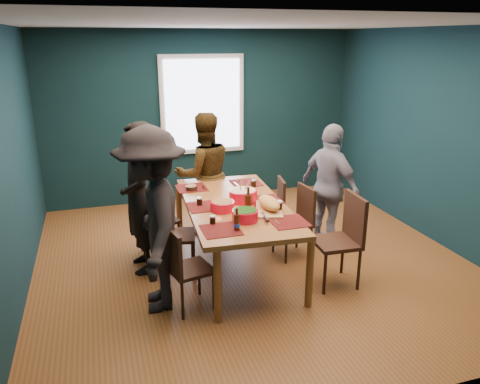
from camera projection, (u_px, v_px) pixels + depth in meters
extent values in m
cube|color=brown|center=(251.00, 260.00, 5.67)|extent=(5.00, 5.00, 0.01)
cube|color=silver|center=(253.00, 24.00, 4.82)|extent=(5.00, 5.00, 0.01)
cube|color=#0D272E|center=(9.00, 169.00, 4.54)|extent=(0.01, 5.00, 2.70)
cube|color=#0D272E|center=(438.00, 138.00, 5.95)|extent=(0.01, 5.00, 2.70)
cube|color=#0D272E|center=(202.00, 117.00, 7.51)|extent=(5.00, 0.01, 2.70)
cube|color=#0D272E|center=(378.00, 238.00, 2.98)|extent=(5.00, 0.01, 2.70)
cube|color=silver|center=(202.00, 105.00, 7.42)|extent=(1.35, 0.06, 1.55)
cube|color=#9C572E|center=(235.00, 206.00, 5.21)|extent=(1.20, 2.19, 0.05)
cylinder|color=#9C572E|center=(217.00, 286.00, 4.32)|extent=(0.07, 0.07, 0.76)
cylinder|color=#9C572E|center=(310.00, 272.00, 4.58)|extent=(0.07, 0.07, 0.76)
cylinder|color=#9C572E|center=(179.00, 214.00, 6.09)|extent=(0.07, 0.07, 0.76)
cylinder|color=#9C572E|center=(247.00, 207.00, 6.36)|extent=(0.07, 0.07, 0.76)
cube|color=#331D11|center=(159.00, 220.00, 5.73)|extent=(0.51, 0.51, 0.04)
cube|color=#331D11|center=(144.00, 205.00, 5.56)|extent=(0.16, 0.40, 0.44)
cylinder|color=#331D11|center=(153.00, 245.00, 5.58)|extent=(0.03, 0.03, 0.41)
cylinder|color=#331D11|center=(179.00, 239.00, 5.76)|extent=(0.03, 0.03, 0.41)
cylinder|color=#331D11|center=(142.00, 236.00, 5.85)|extent=(0.03, 0.03, 0.41)
cylinder|color=#331D11|center=(167.00, 230.00, 6.03)|extent=(0.03, 0.03, 0.41)
cube|color=#331D11|center=(177.00, 236.00, 5.27)|extent=(0.50, 0.50, 0.04)
cube|color=#331D11|center=(159.00, 216.00, 5.19)|extent=(0.13, 0.41, 0.45)
cylinder|color=#331D11|center=(161.00, 261.00, 5.17)|extent=(0.03, 0.03, 0.42)
cylinder|color=#331D11|center=(193.00, 261.00, 5.19)|extent=(0.03, 0.03, 0.42)
cylinder|color=#331D11|center=(164.00, 248.00, 5.50)|extent=(0.03, 0.03, 0.42)
cylinder|color=#331D11|center=(194.00, 247.00, 5.52)|extent=(0.03, 0.03, 0.42)
cube|color=#331D11|center=(191.00, 269.00, 4.56)|extent=(0.47, 0.47, 0.04)
cube|color=#331D11|center=(173.00, 251.00, 4.40)|extent=(0.12, 0.39, 0.43)
cylinder|color=#331D11|center=(182.00, 301.00, 4.41)|extent=(0.03, 0.03, 0.40)
cylinder|color=#331D11|center=(214.00, 292.00, 4.57)|extent=(0.03, 0.03, 0.40)
cylinder|color=#331D11|center=(169.00, 286.00, 4.69)|extent=(0.03, 0.03, 0.40)
cylinder|color=#331D11|center=(199.00, 277.00, 4.85)|extent=(0.03, 0.03, 0.40)
cube|color=#331D11|center=(268.00, 210.00, 6.16)|extent=(0.43, 0.43, 0.04)
cube|color=#331D11|center=(281.00, 194.00, 6.11)|extent=(0.10, 0.37, 0.41)
cylinder|color=#331D11|center=(258.00, 230.00, 6.06)|extent=(0.03, 0.03, 0.38)
cylinder|color=#331D11|center=(282.00, 229.00, 6.09)|extent=(0.03, 0.03, 0.38)
cylinder|color=#331D11|center=(254.00, 221.00, 6.36)|extent=(0.03, 0.03, 0.38)
cylinder|color=#331D11|center=(277.00, 220.00, 6.39)|extent=(0.03, 0.03, 0.38)
cube|color=#331D11|center=(292.00, 223.00, 5.67)|extent=(0.43, 0.43, 0.04)
cube|color=#331D11|center=(306.00, 203.00, 5.66)|extent=(0.08, 0.39, 0.43)
cylinder|color=#331D11|center=(286.00, 248.00, 5.53)|extent=(0.03, 0.03, 0.40)
cylinder|color=#331D11|center=(311.00, 243.00, 5.65)|extent=(0.03, 0.03, 0.40)
cylinder|color=#331D11|center=(273.00, 237.00, 5.82)|extent=(0.03, 0.03, 0.40)
cylinder|color=#331D11|center=(297.00, 233.00, 5.95)|extent=(0.03, 0.03, 0.40)
cube|color=#331D11|center=(336.00, 242.00, 4.99)|extent=(0.48, 0.48, 0.04)
cube|color=#331D11|center=(355.00, 217.00, 4.95)|extent=(0.07, 0.45, 0.50)
cylinder|color=#331D11|center=(325.00, 274.00, 4.85)|extent=(0.03, 0.03, 0.46)
cylinder|color=#331D11|center=(359.00, 270.00, 4.94)|extent=(0.03, 0.03, 0.46)
cylinder|color=#331D11|center=(310.00, 258.00, 5.20)|extent=(0.03, 0.03, 0.46)
cylinder|color=#331D11|center=(342.00, 254.00, 5.29)|extent=(0.03, 0.03, 0.46)
imported|color=black|center=(139.00, 199.00, 5.21)|extent=(0.44, 0.65, 1.72)
imported|color=black|center=(204.00, 174.00, 6.25)|extent=(0.84, 0.68, 1.65)
imported|color=white|center=(330.00, 187.00, 5.83)|extent=(0.65, 1.00, 1.58)
imported|color=black|center=(153.00, 221.00, 4.44)|extent=(0.78, 1.23, 1.82)
cylinder|color=red|center=(222.00, 206.00, 4.97)|extent=(0.26, 0.26, 0.10)
cylinder|color=#5F9636|center=(222.00, 202.00, 4.96)|extent=(0.23, 0.23, 0.02)
cylinder|color=red|center=(243.00, 196.00, 5.26)|extent=(0.32, 0.32, 0.13)
cylinder|color=beige|center=(243.00, 191.00, 5.24)|extent=(0.28, 0.28, 0.02)
cylinder|color=tan|center=(247.00, 186.00, 5.24)|extent=(0.09, 0.17, 0.25)
cylinder|color=tan|center=(240.00, 187.00, 5.22)|extent=(0.08, 0.18, 0.25)
cylinder|color=red|center=(245.00, 215.00, 4.70)|extent=(0.27, 0.27, 0.11)
cylinder|color=#1D4D13|center=(245.00, 211.00, 4.68)|extent=(0.23, 0.23, 0.02)
cube|color=tan|center=(269.00, 209.00, 5.00)|extent=(0.40, 0.58, 0.02)
ellipsoid|color=gold|center=(269.00, 203.00, 4.98)|extent=(0.30, 0.45, 0.12)
cube|color=silver|center=(265.00, 216.00, 4.77)|extent=(0.03, 0.21, 0.00)
cylinder|color=black|center=(266.00, 219.00, 4.66)|extent=(0.03, 0.12, 0.02)
sphere|color=#195112|center=(273.00, 206.00, 4.87)|extent=(0.04, 0.04, 0.04)
sphere|color=#195112|center=(269.00, 202.00, 4.98)|extent=(0.04, 0.04, 0.04)
sphere|color=#195112|center=(265.00, 199.00, 5.08)|extent=(0.04, 0.04, 0.04)
cylinder|color=black|center=(192.00, 188.00, 5.65)|extent=(0.14, 0.14, 0.06)
cylinder|color=#5F9636|center=(192.00, 186.00, 5.64)|extent=(0.11, 0.11, 0.01)
cylinder|color=#40180B|center=(237.00, 222.00, 4.45)|extent=(0.06, 0.06, 0.17)
cylinder|color=#40180B|center=(237.00, 211.00, 4.41)|extent=(0.02, 0.02, 0.06)
cylinder|color=blue|center=(237.00, 225.00, 4.46)|extent=(0.06, 0.06, 0.04)
cylinder|color=#40180B|center=(248.00, 204.00, 4.89)|extent=(0.07, 0.07, 0.20)
cylinder|color=#40180B|center=(248.00, 191.00, 4.84)|extent=(0.03, 0.03, 0.08)
cylinder|color=black|center=(213.00, 220.00, 4.62)|extent=(0.06, 0.06, 0.09)
cylinder|color=silver|center=(213.00, 216.00, 4.61)|extent=(0.06, 0.06, 0.01)
cylinder|color=black|center=(279.00, 206.00, 4.97)|extent=(0.08, 0.08, 0.11)
cylinder|color=silver|center=(279.00, 202.00, 4.95)|extent=(0.08, 0.08, 0.02)
cylinder|color=black|center=(253.00, 183.00, 5.77)|extent=(0.06, 0.06, 0.09)
cylinder|color=silver|center=(253.00, 180.00, 5.76)|extent=(0.07, 0.07, 0.01)
cylinder|color=black|center=(200.00, 201.00, 5.13)|extent=(0.06, 0.06, 0.09)
cylinder|color=silver|center=(199.00, 198.00, 5.12)|extent=(0.06, 0.06, 0.01)
cube|color=#E0795E|center=(264.00, 198.00, 5.39)|extent=(0.16, 0.16, 0.00)
cube|color=#E0795E|center=(215.00, 219.00, 4.75)|extent=(0.14, 0.14, 0.00)
cube|color=#E0795E|center=(289.00, 221.00, 4.71)|extent=(0.19, 0.19, 0.00)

